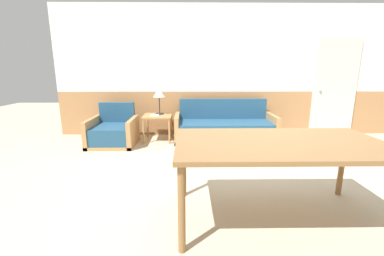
{
  "coord_description": "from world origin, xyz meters",
  "views": [
    {
      "loc": [
        -0.83,
        -2.91,
        1.43
      ],
      "look_at": [
        -0.77,
        1.0,
        0.51
      ],
      "focal_mm": 24.0,
      "sensor_mm": 36.0,
      "label": 1
    }
  ],
  "objects_px": {
    "side_table": "(158,119)",
    "dining_table": "(280,148)",
    "table_lamp": "(159,94)",
    "armchair": "(113,133)",
    "couch": "(224,128)"
  },
  "relations": [
    {
      "from": "side_table",
      "to": "table_lamp",
      "type": "xyz_separation_m",
      "value": [
        0.03,
        0.1,
        0.49
      ]
    },
    {
      "from": "couch",
      "to": "armchair",
      "type": "bearing_deg",
      "value": -173.57
    },
    {
      "from": "side_table",
      "to": "dining_table",
      "type": "bearing_deg",
      "value": -62.57
    },
    {
      "from": "armchair",
      "to": "table_lamp",
      "type": "distance_m",
      "value": 1.17
    },
    {
      "from": "couch",
      "to": "side_table",
      "type": "distance_m",
      "value": 1.35
    },
    {
      "from": "side_table",
      "to": "dining_table",
      "type": "height_order",
      "value": "dining_table"
    },
    {
      "from": "armchair",
      "to": "dining_table",
      "type": "relative_size",
      "value": 0.44
    },
    {
      "from": "couch",
      "to": "table_lamp",
      "type": "height_order",
      "value": "table_lamp"
    },
    {
      "from": "table_lamp",
      "to": "couch",
      "type": "bearing_deg",
      "value": -5.28
    },
    {
      "from": "armchair",
      "to": "table_lamp",
      "type": "relative_size",
      "value": 1.62
    },
    {
      "from": "couch",
      "to": "side_table",
      "type": "relative_size",
      "value": 3.55
    },
    {
      "from": "table_lamp",
      "to": "dining_table",
      "type": "distance_m",
      "value": 3.24
    },
    {
      "from": "dining_table",
      "to": "side_table",
      "type": "bearing_deg",
      "value": 117.43
    },
    {
      "from": "table_lamp",
      "to": "armchair",
      "type": "bearing_deg",
      "value": -156.91
    },
    {
      "from": "armchair",
      "to": "side_table",
      "type": "height_order",
      "value": "armchair"
    }
  ]
}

